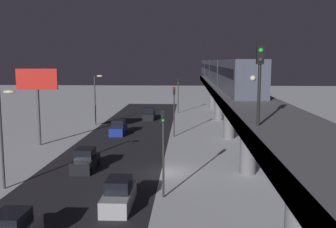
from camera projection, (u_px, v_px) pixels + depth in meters
ground_plane at (164, 172)px, 34.16m from camera, size 240.00×240.00×0.00m
avenue_asphalt at (100, 171)px, 34.44m from camera, size 11.00×108.43×0.01m
elevated_railway at (248, 110)px, 33.03m from camera, size 5.00×108.43×6.53m
subway_train at (218, 69)px, 67.87m from camera, size 2.94×74.07×3.40m
rail_signal at (260, 72)px, 19.14m from camera, size 0.36×0.41×4.00m
sedan_black at (85, 161)px, 34.89m from camera, size 1.91×4.18×1.97m
sedan_black_2 at (149, 115)px, 64.90m from camera, size 1.80×4.16×1.97m
sedan_blue at (119, 128)px, 51.74m from camera, size 1.80×4.40×1.97m
sedan_silver_2 at (119, 195)px, 26.03m from camera, size 1.80×4.71×1.97m
traffic_light_near at (163, 140)px, 27.31m from camera, size 0.32×0.44×6.40m
traffic_light_mid at (174, 105)px, 49.70m from camera, size 0.32×0.44×6.40m
traffic_light_far at (178, 91)px, 72.08m from camera, size 0.32×0.44×6.40m
commercial_billboard at (37, 87)px, 44.25m from camera, size 4.80×0.36×8.90m
street_lamp_near at (4, 127)px, 29.13m from camera, size 1.35×0.44×7.65m
street_lamp_far at (96, 94)px, 58.81m from camera, size 1.35×0.44×7.65m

